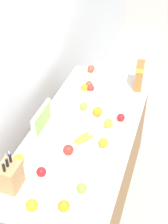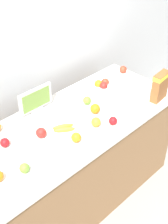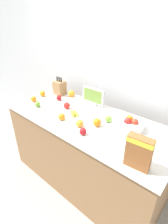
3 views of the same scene
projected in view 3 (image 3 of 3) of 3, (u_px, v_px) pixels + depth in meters
ground_plane at (85, 178)px, 2.34m from camera, size 14.00×14.00×0.00m
wall_back at (119, 72)px, 2.14m from camera, size 9.00×0.06×2.60m
counter at (85, 151)px, 2.12m from camera, size 1.92×0.81×0.93m
knife_block at (60, 88)px, 2.45m from camera, size 0.15×0.13×0.29m
small_monitor at (93, 96)px, 2.13m from camera, size 0.32×0.03×0.22m
cereal_box at (139, 151)px, 1.21m from camera, size 0.19×0.09×0.26m
fruit_bowl at (130, 124)px, 1.69m from camera, size 0.28×0.28×0.13m
banana_bunch at (74, 113)px, 1.95m from camera, size 0.18×0.15×0.04m
apple_rightmost at (59, 98)px, 2.29m from camera, size 0.07×0.07×0.07m
apple_leftmost at (83, 131)px, 1.61m from camera, size 0.07×0.07×0.07m
apple_middle at (67, 105)px, 2.08m from camera, size 0.08×0.08×0.08m
apple_by_knife_block at (38, 104)px, 2.12m from camera, size 0.07×0.07×0.07m
apple_near_bananas at (108, 119)px, 1.80m from camera, size 0.07×0.07×0.07m
orange_front_right at (97, 122)px, 1.73m from camera, size 0.08×0.08×0.08m
orange_front_center at (80, 123)px, 1.72m from camera, size 0.08×0.08×0.08m
orange_back_center at (43, 94)px, 2.41m from camera, size 0.08×0.08×0.08m
orange_front_left at (62, 117)px, 1.84m from camera, size 0.08×0.08×0.08m
orange_by_cereal at (72, 94)px, 2.39m from camera, size 0.09×0.09×0.09m
orange_near_bowl at (34, 99)px, 2.25m from camera, size 0.08×0.08×0.08m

